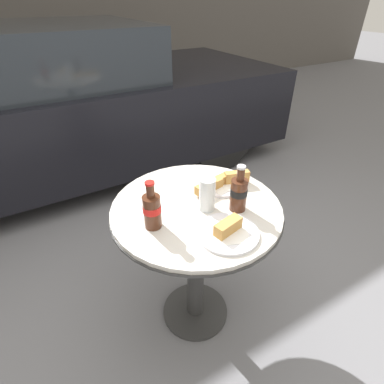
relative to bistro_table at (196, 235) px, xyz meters
The scene contains 8 objects.
ground_plane 0.60m from the bistro_table, ahead, with size 30.00×30.00×0.00m, color slate.
bistro_table is the anchor object (origin of this frame).
cola_bottle_left 0.34m from the bistro_table, behind, with size 0.07×0.07×0.21m.
cola_bottle_right 0.32m from the bistro_table, 37.77° to the right, with size 0.07×0.07×0.21m.
drinking_glass 0.25m from the bistro_table, 57.40° to the right, with size 0.07×0.07×0.15m.
lunch_plate_near 0.28m from the bistro_table, 21.19° to the left, with size 0.30×0.22×0.07m.
lunch_plate_far 0.30m from the bistro_table, 87.86° to the right, with size 0.25×0.25×0.06m.
parked_car 2.17m from the bistro_table, 97.09° to the left, with size 4.33×1.75×1.35m.
Camera 1 is at (-0.56, -0.92, 1.56)m, focal length 28.00 mm.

